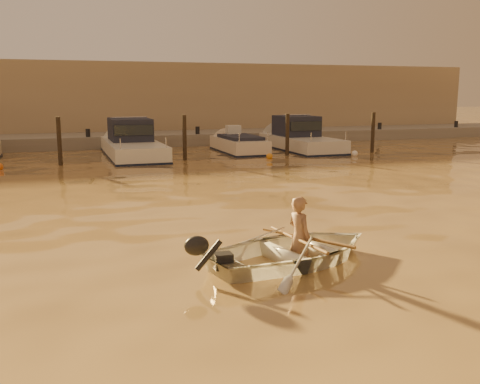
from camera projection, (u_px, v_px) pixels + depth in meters
name	position (u px, v px, depth m)	size (l,w,h in m)	color
ground_plane	(345.00, 237.00, 11.21)	(160.00, 160.00, 0.00)	brown
dinghy	(295.00, 250.00, 9.52)	(2.37, 3.31, 0.69)	silver
person	(299.00, 237.00, 9.53)	(0.54, 0.36, 1.49)	#916548
outboard_motor	(222.00, 261.00, 8.74)	(0.90, 0.40, 0.70)	black
oar_port	(306.00, 238.00, 9.62)	(0.06, 0.06, 2.10)	brown
oar_starboard	(297.00, 239.00, 9.51)	(0.06, 0.06, 2.10)	brown
moored_boat_2	(132.00, 143.00, 25.25)	(2.35, 7.84, 1.75)	white
moored_boat_3	(239.00, 148.00, 27.03)	(1.78, 5.25, 0.95)	beige
moored_boat_4	(301.00, 138.00, 28.06)	(2.30, 7.07, 1.75)	silver
piling_1	(59.00, 144.00, 22.11)	(0.18, 0.18, 2.20)	#2D2319
piling_2	(185.00, 140.00, 23.80)	(0.18, 0.18, 2.20)	#2D2319
piling_3	(287.00, 137.00, 25.40)	(0.18, 0.18, 2.20)	#2D2319
piling_4	(373.00, 134.00, 26.91)	(0.18, 0.18, 2.20)	#2D2319
fender_c	(161.00, 161.00, 22.82)	(0.30, 0.30, 0.30)	white
fender_d	(270.00, 156.00, 24.42)	(0.30, 0.30, 0.30)	orange
fender_e	(355.00, 154.00, 25.52)	(0.30, 0.30, 0.30)	white
quay	(158.00, 142.00, 31.16)	(52.00, 4.00, 1.00)	gray
waterfront_building	(142.00, 101.00, 35.86)	(46.00, 7.00, 4.80)	#9E8466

